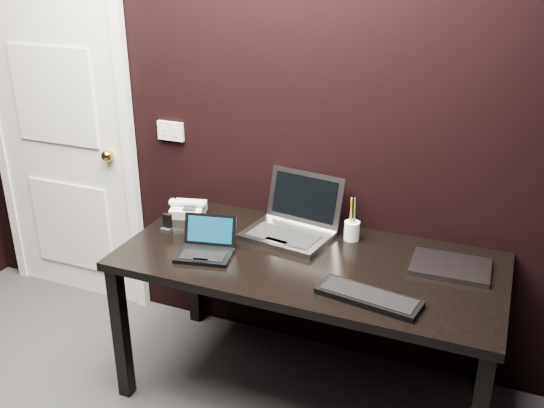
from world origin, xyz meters
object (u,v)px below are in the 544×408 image
at_px(silver_laptop, 292,225).
at_px(pen_cup, 352,230).
at_px(desk_phone, 188,209).
at_px(netbook, 206,248).
at_px(desk, 308,273).
at_px(door, 61,131).
at_px(ext_keyboard, 369,297).
at_px(mobile_phone, 167,225).
at_px(closed_laptop, 451,267).

height_order(silver_laptop, pen_cup, silver_laptop).
bearing_deg(desk_phone, netbook, -50.19).
distance_m(desk, netbook, 0.48).
relative_size(desk, desk_phone, 8.26).
relative_size(door, desk_phone, 10.39).
bearing_deg(silver_laptop, pen_cup, 11.81).
height_order(desk, silver_laptop, silver_laptop).
xyz_separation_m(door, desk_phone, (0.92, -0.17, -0.27)).
relative_size(ext_keyboard, mobile_phone, 4.89).
bearing_deg(desk_phone, door, 169.51).
bearing_deg(door, desk, -12.82).
height_order(netbook, silver_laptop, silver_laptop).
bearing_deg(silver_laptop, door, 173.15).
bearing_deg(closed_laptop, silver_laptop, 175.66).
bearing_deg(mobile_phone, desk_phone, 89.72).
height_order(mobile_phone, pen_cup, pen_cup).
bearing_deg(desk, ext_keyboard, -35.50).
bearing_deg(netbook, silver_laptop, 49.56).
bearing_deg(netbook, ext_keyboard, -7.10).
distance_m(closed_laptop, desk_phone, 1.33).
bearing_deg(silver_laptop, closed_laptop, -4.34).
bearing_deg(mobile_phone, ext_keyboard, -12.56).
relative_size(door, pen_cup, 9.98).
height_order(ext_keyboard, pen_cup, pen_cup).
bearing_deg(desk_phone, closed_laptop, -2.86).
relative_size(door, silver_laptop, 4.83).
relative_size(desk_phone, mobile_phone, 2.34).
bearing_deg(closed_laptop, door, 173.99).
distance_m(desk, silver_laptop, 0.28).
xyz_separation_m(netbook, desk_phone, (-0.29, 0.35, 0.00)).
height_order(door, ext_keyboard, door).
bearing_deg(mobile_phone, desk, 0.01).
xyz_separation_m(door, mobile_phone, (0.92, -0.38, -0.27)).
xyz_separation_m(door, desk, (1.65, -0.38, -0.38)).
height_order(door, netbook, door).
bearing_deg(netbook, mobile_phone, 154.10).
bearing_deg(closed_laptop, mobile_phone, -174.04).
distance_m(netbook, pen_cup, 0.69).
xyz_separation_m(silver_laptop, mobile_phone, (-0.58, -0.20, -0.02)).
relative_size(silver_laptop, desk_phone, 2.15).
height_order(closed_laptop, pen_cup, pen_cup).
xyz_separation_m(ext_keyboard, closed_laptop, (0.27, 0.38, -0.00)).
xyz_separation_m(door, ext_keyboard, (1.98, -0.61, -0.29)).
bearing_deg(desk, pen_cup, 63.75).
xyz_separation_m(desk, desk_phone, (-0.73, 0.20, 0.11)).
bearing_deg(ext_keyboard, closed_laptop, 54.69).
bearing_deg(door, silver_laptop, -6.85).
distance_m(silver_laptop, pen_cup, 0.29).
bearing_deg(door, desk_phone, -10.49).
distance_m(netbook, closed_laptop, 1.08).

